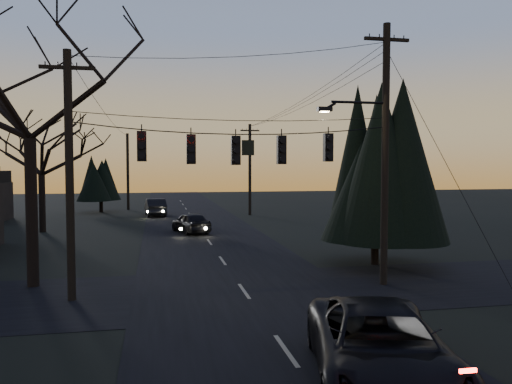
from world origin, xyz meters
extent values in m
cube|color=black|center=(0.00, 20.00, 0.01)|extent=(8.00, 120.00, 0.02)
cube|color=black|center=(0.00, 10.00, 0.01)|extent=(60.00, 7.00, 0.02)
cylinder|color=black|center=(-0.25, 10.00, 6.10)|extent=(11.50, 0.04, 0.04)
cylinder|color=black|center=(-7.77, 12.36, 2.82)|extent=(0.44, 0.44, 5.65)
cylinder|color=black|center=(6.88, 13.79, 0.80)|extent=(0.36, 0.36, 1.60)
cone|color=black|center=(6.88, 13.79, 4.38)|extent=(4.27, 4.27, 6.36)
cylinder|color=black|center=(-10.90, 29.02, 2.00)|extent=(0.44, 0.44, 4.00)
cylinder|color=black|center=(-8.50, 43.75, 0.80)|extent=(0.36, 0.36, 1.60)
cone|color=black|center=(-8.50, 43.75, 3.38)|extent=(3.72, 3.72, 4.35)
imported|color=black|center=(1.41, 1.66, 0.82)|extent=(4.03, 6.36, 1.64)
imported|color=black|center=(-0.80, 26.49, 0.71)|extent=(2.78, 4.49, 1.43)
imported|color=black|center=(-3.20, 39.01, 0.78)|extent=(2.09, 4.90, 1.57)
camera|label=1|loc=(-3.13, -7.79, 4.61)|focal=35.00mm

